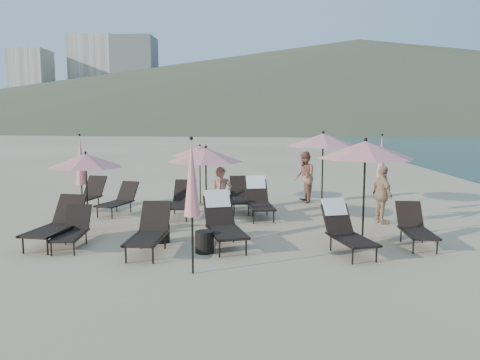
# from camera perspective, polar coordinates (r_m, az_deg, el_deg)

# --- Properties ---
(ground) EXTENTS (800.00, 800.00, 0.00)m
(ground) POSITION_cam_1_polar(r_m,az_deg,el_deg) (10.14, 0.76, -8.66)
(ground) COLOR #D6BA8C
(ground) RESTS_ON ground
(volcanic_headland) EXTENTS (690.00, 690.00, 55.00)m
(volcanic_headland) POSITION_cam_1_polar(r_m,az_deg,el_deg) (321.22, 16.07, 11.07)
(volcanic_headland) COLOR brown
(volcanic_headland) RESTS_ON ground
(hotel_skyline) EXTENTS (109.00, 82.00, 55.00)m
(hotel_skyline) POSITION_cam_1_polar(r_m,az_deg,el_deg) (297.04, -15.75, 10.98)
(hotel_skyline) COLOR beige
(hotel_skyline) RESTS_ON ground
(lounger_0) EXTENTS (0.89, 1.86, 1.03)m
(lounger_0) POSITION_cam_1_polar(r_m,az_deg,el_deg) (11.36, -21.43, -4.93)
(lounger_0) COLOR black
(lounger_0) RESTS_ON ground
(lounger_1) EXTENTS (0.71, 1.52, 0.85)m
(lounger_1) POSITION_cam_1_polar(r_m,az_deg,el_deg) (10.99, -19.77, -5.70)
(lounger_1) COLOR black
(lounger_1) RESTS_ON ground
(lounger_2) EXTENTS (0.67, 1.72, 0.99)m
(lounger_2) POSITION_cam_1_polar(r_m,az_deg,el_deg) (10.12, -10.99, -6.12)
(lounger_2) COLOR black
(lounger_2) RESTS_ON ground
(lounger_3) EXTENTS (1.19, 1.96, 1.15)m
(lounger_3) POSITION_cam_1_polar(r_m,az_deg,el_deg) (10.51, -2.08, -5.00)
(lounger_3) COLOR black
(lounger_3) RESTS_ON ground
(lounger_4) EXTENTS (1.05, 1.78, 1.05)m
(lounger_4) POSITION_cam_1_polar(r_m,az_deg,el_deg) (10.21, 12.72, -5.81)
(lounger_4) COLOR black
(lounger_4) RESTS_ON ground
(lounger_5) EXTENTS (0.63, 1.57, 0.89)m
(lounger_5) POSITION_cam_1_polar(r_m,az_deg,el_deg) (11.23, 20.59, -5.37)
(lounger_5) COLOR black
(lounger_5) RESTS_ON ground
(lounger_6) EXTENTS (0.98, 1.82, 0.99)m
(lounger_6) POSITION_cam_1_polar(r_m,az_deg,el_deg) (15.56, -18.26, -1.71)
(lounger_6) COLOR black
(lounger_6) RESTS_ON ground
(lounger_7) EXTENTS (1.01, 1.68, 0.91)m
(lounger_7) POSITION_cam_1_polar(r_m,az_deg,el_deg) (14.58, -14.55, -2.32)
(lounger_7) COLOR black
(lounger_7) RESTS_ON ground
(lounger_8) EXTENTS (0.67, 1.73, 1.00)m
(lounger_8) POSITION_cam_1_polar(r_m,az_deg,el_deg) (13.82, -7.13, -2.48)
(lounger_8) COLOR black
(lounger_8) RESTS_ON ground
(lounger_9) EXTENTS (0.88, 1.83, 1.02)m
(lounger_9) POSITION_cam_1_polar(r_m,az_deg,el_deg) (14.55, 0.17, -1.90)
(lounger_9) COLOR black
(lounger_9) RESTS_ON ground
(lounger_10) EXTENTS (0.95, 1.90, 1.13)m
(lounger_10) POSITION_cam_1_polar(r_m,az_deg,el_deg) (13.61, 2.29, -2.25)
(lounger_10) COLOR black
(lounger_10) RESTS_ON ground
(umbrella_open_0) EXTENTS (1.88, 1.88, 2.02)m
(umbrella_open_0) POSITION_cam_1_polar(r_m,az_deg,el_deg) (12.38, -18.30, 2.26)
(umbrella_open_0) COLOR black
(umbrella_open_0) RESTS_ON ground
(umbrella_open_1) EXTENTS (2.00, 2.00, 2.15)m
(umbrella_open_1) POSITION_cam_1_polar(r_m,az_deg,el_deg) (12.18, -4.19, 3.06)
(umbrella_open_1) COLOR black
(umbrella_open_1) RESTS_ON ground
(umbrella_open_2) EXTENTS (2.23, 2.23, 2.39)m
(umbrella_open_2) POSITION_cam_1_polar(r_m,az_deg,el_deg) (11.08, 15.03, 3.56)
(umbrella_open_2) COLOR black
(umbrella_open_2) RESTS_ON ground
(umbrella_open_3) EXTENTS (1.87, 1.87, 2.01)m
(umbrella_open_3) POSITION_cam_1_polar(r_m,az_deg,el_deg) (15.76, -4.92, 3.54)
(umbrella_open_3) COLOR black
(umbrella_open_3) RESTS_ON ground
(umbrella_open_4) EXTENTS (2.29, 2.29, 2.47)m
(umbrella_open_4) POSITION_cam_1_polar(r_m,az_deg,el_deg) (14.99, 10.10, 4.81)
(umbrella_open_4) COLOR black
(umbrella_open_4) RESTS_ON ground
(umbrella_closed_0) EXTENTS (0.29, 0.29, 2.50)m
(umbrella_closed_0) POSITION_cam_1_polar(r_m,az_deg,el_deg) (8.37, -5.90, 0.10)
(umbrella_closed_0) COLOR black
(umbrella_closed_0) RESTS_ON ground
(umbrella_closed_1) EXTENTS (0.28, 0.28, 2.41)m
(umbrella_closed_1) POSITION_cam_1_polar(r_m,az_deg,el_deg) (14.24, 16.84, 2.47)
(umbrella_closed_1) COLOR black
(umbrella_closed_1) RESTS_ON ground
(umbrella_closed_2) EXTENTS (0.28, 0.28, 2.43)m
(umbrella_closed_2) POSITION_cam_1_polar(r_m,az_deg,el_deg) (13.55, -18.86, 2.23)
(umbrella_closed_2) COLOR black
(umbrella_closed_2) RESTS_ON ground
(side_table_0) EXTENTS (0.43, 0.43, 0.42)m
(side_table_0) POSITION_cam_1_polar(r_m,az_deg,el_deg) (10.98, -9.65, -6.41)
(side_table_0) COLOR black
(side_table_0) RESTS_ON ground
(side_table_1) EXTENTS (0.40, 0.40, 0.46)m
(side_table_1) POSITION_cam_1_polar(r_m,az_deg,el_deg) (10.00, -4.34, -7.53)
(side_table_1) COLOR black
(side_table_1) RESTS_ON ground
(beachgoer_a) EXTENTS (0.61, 0.43, 1.56)m
(beachgoer_a) POSITION_cam_1_polar(r_m,az_deg,el_deg) (12.54, -2.29, -1.96)
(beachgoer_a) COLOR #A26A58
(beachgoer_a) RESTS_ON ground
(beachgoer_b) EXTENTS (0.76, 0.93, 1.76)m
(beachgoer_b) POSITION_cam_1_polar(r_m,az_deg,el_deg) (16.11, 7.85, 0.35)
(beachgoer_b) COLOR #A06953
(beachgoer_b) RESTS_ON ground
(beachgoer_c) EXTENTS (0.62, 1.00, 1.59)m
(beachgoer_c) POSITION_cam_1_polar(r_m,az_deg,el_deg) (13.23, 16.94, -1.73)
(beachgoer_c) COLOR tan
(beachgoer_c) RESTS_ON ground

